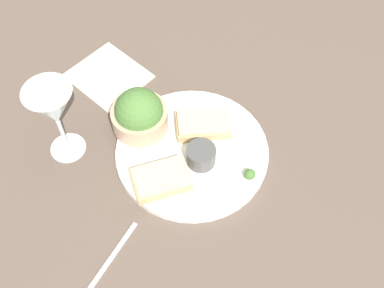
# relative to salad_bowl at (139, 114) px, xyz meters

# --- Properties ---
(ground_plane) EXTENTS (4.00, 4.00, 0.00)m
(ground_plane) POSITION_rel_salad_bowl_xyz_m (-0.08, 0.08, -0.05)
(ground_plane) COLOR brown
(dinner_plate) EXTENTS (0.29, 0.29, 0.01)m
(dinner_plate) POSITION_rel_salad_bowl_xyz_m (-0.08, 0.08, -0.04)
(dinner_plate) COLOR white
(dinner_plate) RESTS_ON ground_plane
(salad_bowl) EXTENTS (0.11, 0.11, 0.09)m
(salad_bowl) POSITION_rel_salad_bowl_xyz_m (0.00, 0.00, 0.00)
(salad_bowl) COLOR tan
(salad_bowl) RESTS_ON dinner_plate
(sauce_ramekin) EXTENTS (0.05, 0.05, 0.04)m
(sauce_ramekin) POSITION_rel_salad_bowl_xyz_m (-0.10, 0.11, -0.01)
(sauce_ramekin) COLOR #4C4C4C
(sauce_ramekin) RESTS_ON dinner_plate
(cheese_toast_near) EXTENTS (0.11, 0.07, 0.03)m
(cheese_toast_near) POSITION_rel_salad_bowl_xyz_m (-0.01, 0.14, -0.02)
(cheese_toast_near) COLOR tan
(cheese_toast_near) RESTS_ON dinner_plate
(cheese_toast_far) EXTENTS (0.11, 0.08, 0.03)m
(cheese_toast_far) POSITION_rel_salad_bowl_xyz_m (-0.12, 0.04, -0.02)
(cheese_toast_far) COLOR tan
(cheese_toast_far) RESTS_ON dinner_plate
(wine_glass) EXTENTS (0.09, 0.09, 0.17)m
(wine_glass) POSITION_rel_salad_bowl_xyz_m (0.15, 0.01, 0.07)
(wine_glass) COLOR silver
(wine_glass) RESTS_ON ground_plane
(garnish) EXTENTS (0.02, 0.02, 0.02)m
(garnish) POSITION_rel_salad_bowl_xyz_m (-0.17, 0.16, -0.03)
(garnish) COLOR #477533
(garnish) RESTS_ON dinner_plate
(napkin) EXTENTS (0.20, 0.20, 0.01)m
(napkin) POSITION_rel_salad_bowl_xyz_m (0.04, -0.15, -0.05)
(napkin) COLOR beige
(napkin) RESTS_ON ground_plane
(fork) EXTENTS (0.12, 0.12, 0.01)m
(fork) POSITION_rel_salad_bowl_xyz_m (0.10, 0.26, -0.05)
(fork) COLOR silver
(fork) RESTS_ON ground_plane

